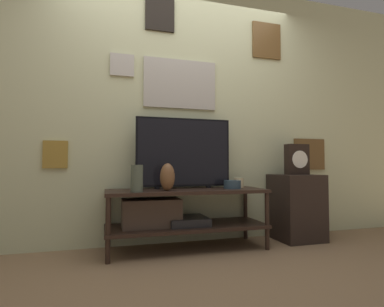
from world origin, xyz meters
TOP-DOWN VIEW (x-y plane):
  - ground_plane at (0.00, 0.00)m, footprint 12.00×12.00m
  - wall_back at (0.01, 0.59)m, footprint 6.40×0.08m
  - media_console at (-0.12, 0.29)m, footprint 1.45×0.50m
  - television at (-0.00, 0.40)m, footprint 0.91×0.05m
  - vase_urn_stoneware at (-0.20, 0.19)m, footprint 0.13×0.13m
  - vase_tall_ceramic at (-0.47, 0.13)m, footprint 0.10×0.10m
  - vase_wide_bowl at (0.44, 0.25)m, footprint 0.16×0.16m
  - candle_jar at (0.56, 0.37)m, footprint 0.09×0.09m
  - side_table at (1.18, 0.32)m, footprint 0.44×0.44m
  - mantel_clock at (1.20, 0.32)m, footprint 0.24×0.11m

SIDE VIEW (x-z plane):
  - ground_plane at x=0.00m, z-range 0.00..0.00m
  - side_table at x=1.18m, z-range 0.00..0.67m
  - media_console at x=-0.12m, z-range 0.07..0.61m
  - vase_wide_bowl at x=0.44m, z-range 0.54..0.62m
  - candle_jar at x=0.56m, z-range 0.54..0.64m
  - vase_tall_ceramic at x=-0.47m, z-range 0.54..0.77m
  - vase_urn_stoneware at x=-0.20m, z-range 0.54..0.78m
  - mantel_clock at x=1.20m, z-range 0.67..0.98m
  - television at x=0.00m, z-range 0.55..1.22m
  - wall_back at x=0.01m, z-range 0.01..2.71m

